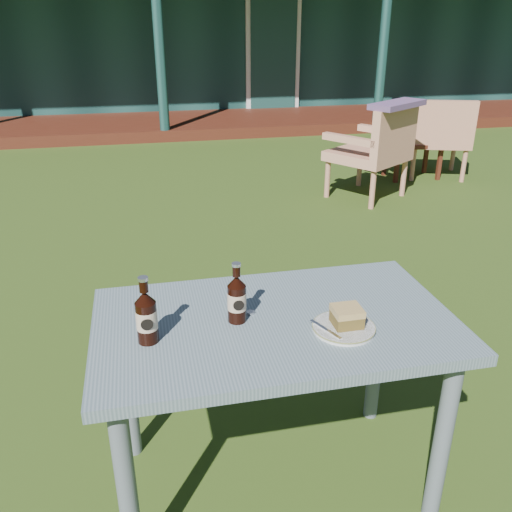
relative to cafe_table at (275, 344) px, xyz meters
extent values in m
plane|color=#334916|center=(0.00, 1.60, -0.62)|extent=(80.00, 80.00, 0.00)
cube|color=#163A36|center=(0.00, 11.10, 0.68)|extent=(15.00, 6.00, 2.60)
cube|color=#481C11|center=(0.00, 7.20, -0.54)|extent=(15.00, 1.80, 0.16)
cylinder|color=#163A36|center=(0.00, 6.40, 0.61)|extent=(0.14, 0.14, 2.45)
cylinder|color=#163A36|center=(3.25, 6.40, 0.61)|extent=(0.14, 0.14, 2.45)
cube|color=white|center=(2.00, 8.08, 0.38)|extent=(0.95, 0.06, 2.00)
cube|color=#193D38|center=(2.00, 8.05, 0.38)|extent=(0.80, 0.04, 1.85)
cube|color=slate|center=(0.00, 0.00, 0.08)|extent=(1.20, 0.70, 0.04)
cylinder|color=slate|center=(-0.52, -0.27, -0.28)|extent=(0.06, 0.06, 0.68)
cylinder|color=slate|center=(0.52, -0.27, -0.28)|extent=(0.06, 0.06, 0.68)
cylinder|color=slate|center=(-0.52, 0.27, -0.28)|extent=(0.06, 0.06, 0.68)
cylinder|color=slate|center=(0.52, 0.27, -0.28)|extent=(0.06, 0.06, 0.68)
cylinder|color=silver|center=(0.20, -0.11, 0.11)|extent=(0.20, 0.20, 0.01)
cylinder|color=olive|center=(0.20, -0.11, 0.11)|extent=(0.20, 0.20, 0.00)
cube|color=brown|center=(0.21, -0.11, 0.14)|extent=(0.09, 0.08, 0.04)
cube|color=tan|center=(0.21, -0.11, 0.17)|extent=(0.09, 0.09, 0.02)
cube|color=silver|center=(0.13, -0.12, 0.12)|extent=(0.07, 0.13, 0.00)
cylinder|color=black|center=(-0.13, 0.02, 0.17)|extent=(0.06, 0.06, 0.13)
cone|color=black|center=(-0.13, 0.02, 0.25)|extent=(0.06, 0.06, 0.04)
cylinder|color=black|center=(-0.13, 0.02, 0.28)|extent=(0.03, 0.03, 0.04)
cylinder|color=silver|center=(-0.13, 0.02, 0.31)|extent=(0.03, 0.03, 0.01)
cylinder|color=#C8AD8D|center=(-0.13, 0.02, 0.18)|extent=(0.06, 0.06, 0.06)
cylinder|color=black|center=(-0.13, -0.02, 0.18)|extent=(0.04, 0.00, 0.04)
cylinder|color=black|center=(-0.42, -0.05, 0.17)|extent=(0.06, 0.06, 0.14)
cone|color=black|center=(-0.42, -0.05, 0.26)|extent=(0.06, 0.06, 0.04)
cylinder|color=black|center=(-0.42, -0.05, 0.29)|extent=(0.03, 0.03, 0.04)
cylinder|color=silver|center=(-0.42, -0.05, 0.32)|extent=(0.03, 0.03, 0.01)
cylinder|color=#C8AD8D|center=(-0.42, -0.05, 0.18)|extent=(0.07, 0.07, 0.06)
cylinder|color=black|center=(-0.42, -0.08, 0.18)|extent=(0.04, 0.00, 0.04)
cylinder|color=silver|center=(-0.07, 0.05, 0.11)|extent=(0.03, 0.03, 0.01)
cube|color=tan|center=(1.77, 3.32, -0.20)|extent=(0.90, 0.88, 0.09)
cube|color=tan|center=(1.92, 3.10, 0.06)|extent=(0.60, 0.44, 0.43)
cube|color=tan|center=(2.00, 3.51, -0.01)|extent=(0.38, 0.52, 0.06)
cube|color=tan|center=(1.51, 3.18, -0.01)|extent=(0.38, 0.52, 0.06)
cylinder|color=tan|center=(1.86, 3.69, -0.43)|extent=(0.05, 0.05, 0.37)
cylinder|color=tan|center=(1.39, 3.38, -0.43)|extent=(0.05, 0.05, 0.37)
cylinder|color=tan|center=(2.15, 3.26, -0.43)|extent=(0.05, 0.05, 0.37)
cylinder|color=tan|center=(1.68, 2.95, -0.43)|extent=(0.05, 0.05, 0.37)
cube|color=tan|center=(2.83, 3.90, -0.22)|extent=(0.79, 0.76, 0.09)
cube|color=tan|center=(2.75, 3.66, 0.03)|extent=(0.63, 0.27, 0.42)
cube|color=tan|center=(3.10, 3.83, -0.04)|extent=(0.24, 0.55, 0.06)
cube|color=tan|center=(2.57, 4.01, -0.04)|extent=(0.24, 0.55, 0.06)
cylinder|color=tan|center=(3.16, 4.05, -0.44)|extent=(0.05, 0.05, 0.35)
cylinder|color=tan|center=(2.65, 4.22, -0.44)|extent=(0.05, 0.05, 0.35)
cylinder|color=tan|center=(3.01, 3.58, -0.44)|extent=(0.05, 0.05, 0.35)
cylinder|color=tan|center=(2.50, 3.75, -0.44)|extent=(0.05, 0.05, 0.35)
cube|color=#60446C|center=(1.92, 3.10, 0.30)|extent=(0.66, 0.55, 0.05)
cube|color=#481C11|center=(2.54, 3.86, -0.24)|extent=(0.60, 0.40, 0.04)
cube|color=#481C11|center=(2.29, 3.71, -0.44)|extent=(0.04, 0.04, 0.36)
cube|color=#481C11|center=(2.79, 3.71, -0.44)|extent=(0.04, 0.04, 0.36)
cube|color=#481C11|center=(2.29, 4.01, -0.44)|extent=(0.04, 0.04, 0.36)
cube|color=#481C11|center=(2.79, 4.01, -0.44)|extent=(0.04, 0.04, 0.36)
camera|label=1|loc=(-0.40, -1.52, 1.03)|focal=38.00mm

